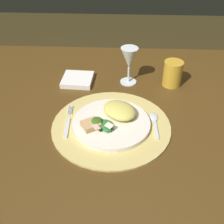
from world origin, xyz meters
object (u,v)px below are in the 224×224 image
at_px(dining_table, 127,130).
at_px(wine_glass, 128,59).
at_px(spoon, 154,121).
at_px(dinner_plate, 111,123).
at_px(napkin, 78,80).
at_px(fork, 68,123).
at_px(amber_tumbler, 173,73).

bearing_deg(dining_table, wine_glass, 91.17).
relative_size(dining_table, spoon, 11.48).
relative_size(dinner_plate, napkin, 2.14).
xyz_separation_m(spoon, napkin, (-0.28, 0.24, 0.00)).
relative_size(fork, amber_tumbler, 1.66).
bearing_deg(dining_table, napkin, 140.60).
height_order(wine_glass, amber_tumbler, wine_glass).
bearing_deg(spoon, napkin, 139.81).
relative_size(dinner_plate, fork, 1.54).
relative_size(dinner_plate, spoon, 1.88).
height_order(dinner_plate, napkin, dinner_plate).
bearing_deg(wine_glass, dining_table, -88.83).
distance_m(dinner_plate, fork, 0.14).
bearing_deg(fork, wine_glass, 54.67).
bearing_deg(dining_table, spoon, -41.99).
height_order(napkin, amber_tumbler, amber_tumbler).
distance_m(fork, amber_tumbler, 0.44).
distance_m(spoon, wine_glass, 0.27).
xyz_separation_m(dinner_plate, wine_glass, (0.05, 0.27, 0.09)).
height_order(dining_table, wine_glass, wine_glass).
bearing_deg(dining_table, fork, -152.93).
height_order(dining_table, napkin, napkin).
distance_m(dining_table, fork, 0.24).
distance_m(dinner_plate, amber_tumbler, 0.34).
bearing_deg(amber_tumbler, fork, -144.16).
relative_size(dining_table, dinner_plate, 6.10).
xyz_separation_m(dining_table, wine_glass, (-0.00, 0.17, 0.20)).
relative_size(dining_table, amber_tumbler, 15.53).
distance_m(spoon, amber_tumbler, 0.25).
height_order(dining_table, spoon, spoon).
relative_size(napkin, amber_tumbler, 1.19).
bearing_deg(wine_glass, napkin, -178.37).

